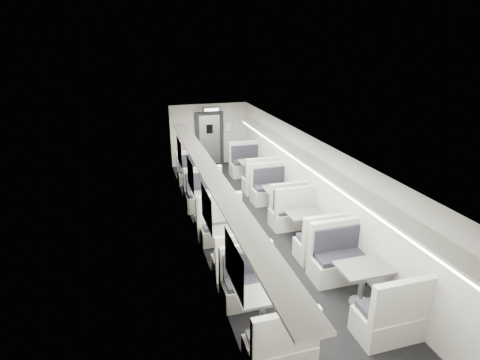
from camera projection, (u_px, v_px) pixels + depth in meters
room at (258, 191)px, 9.23m from camera, size 3.24×12.24×2.64m
booth_left_a at (196, 180)px, 12.29m from camera, size 1.02×2.06×1.10m
booth_left_b at (211, 207)px, 10.19m from camera, size 1.13×2.29×1.22m
booth_left_c at (228, 243)px, 8.53m from camera, size 0.97×1.97×1.05m
booth_left_d at (263, 311)px, 6.35m from camera, size 1.04×2.12×1.13m
booth_right_a at (253, 172)px, 12.90m from camera, size 1.14×2.31×1.24m
booth_right_b at (280, 200)px, 10.65m from camera, size 1.11×2.25×1.20m
booth_right_c at (305, 227)px, 9.18m from camera, size 1.08×2.18×1.17m
booth_right_d at (362, 285)px, 6.97m from camera, size 1.14×2.32×1.24m
passenger at (206, 176)px, 11.50m from camera, size 0.59×0.42×1.52m
window_a at (180, 152)px, 11.85m from camera, size 0.02×1.18×0.84m
window_b at (190, 175)px, 9.88m from camera, size 0.02×1.18×0.84m
window_c at (207, 209)px, 7.90m from camera, size 0.02×1.18×0.84m
window_d at (234, 265)px, 5.92m from camera, size 0.02×1.18×0.84m
luggage_rack_left at (210, 172)px, 8.39m from camera, size 0.46×10.40×0.09m
luggage_rack_right at (311, 162)px, 9.03m from camera, size 0.46×10.40×0.09m
vestibule_door at (210, 139)px, 14.62m from camera, size 1.10×0.13×2.10m
exit_sign at (211, 109)px, 13.75m from camera, size 0.62×0.12×0.16m
wall_notice at (228, 126)px, 14.64m from camera, size 0.32×0.02×0.40m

